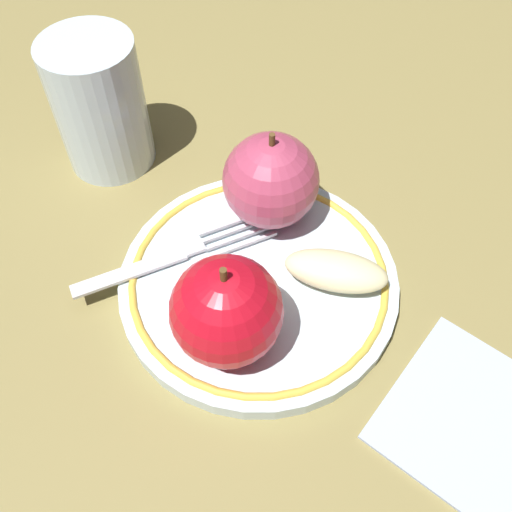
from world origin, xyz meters
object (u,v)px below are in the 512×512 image
object	(u,v)px
apple_slice_front	(336,271)
drinking_glass	(100,105)
apple_second_whole	(226,311)
fork	(169,258)
plate	(256,277)
napkin_folded	(497,435)
apple_red_whole	(271,181)

from	to	relation	value
apple_slice_front	drinking_glass	world-z (taller)	drinking_glass
apple_second_whole	apple_slice_front	size ratio (longest dim) A/B	1.10
fork	drinking_glass	bearing A→B (deg)	92.33
plate	napkin_folded	bearing A→B (deg)	-155.68
drinking_glass	apple_second_whole	bearing A→B (deg)	-178.55
apple_red_whole	napkin_folded	size ratio (longest dim) A/B	0.60
apple_second_whole	napkin_folded	bearing A→B (deg)	-138.03
plate	napkin_folded	xyz separation A→B (m)	(-0.18, -0.08, -0.01)
apple_red_whole	drinking_glass	distance (m)	0.17
drinking_glass	fork	bearing A→B (deg)	178.52
apple_slice_front	drinking_glass	xyz separation A→B (m)	(0.23, 0.10, 0.03)
apple_red_whole	napkin_folded	bearing A→B (deg)	-168.99
plate	drinking_glass	world-z (taller)	drinking_glass
plate	apple_red_whole	bearing A→B (deg)	-39.21
fork	napkin_folded	xyz separation A→B (m)	(-0.23, -0.14, -0.02)
apple_slice_front	fork	bearing A→B (deg)	-175.86
drinking_glass	napkin_folded	xyz separation A→B (m)	(-0.37, -0.13, -0.06)
plate	apple_red_whole	xyz separation A→B (m)	(0.05, -0.04, 0.05)
drinking_glass	apple_red_whole	bearing A→B (deg)	-148.19
apple_red_whole	apple_second_whole	xyz separation A→B (m)	(-0.09, 0.08, 0.00)
apple_second_whole	drinking_glass	size ratio (longest dim) A/B	0.72
apple_red_whole	apple_slice_front	bearing A→B (deg)	-172.70
apple_red_whole	apple_second_whole	world-z (taller)	same
plate	apple_second_whole	size ratio (longest dim) A/B	2.52
fork	drinking_glass	distance (m)	0.15
drinking_glass	napkin_folded	world-z (taller)	drinking_glass
plate	apple_slice_front	distance (m)	0.06
plate	fork	size ratio (longest dim) A/B	1.30
apple_slice_front	napkin_folded	size ratio (longest dim) A/B	0.54
napkin_folded	apple_slice_front	bearing A→B (deg)	13.03
apple_red_whole	apple_second_whole	distance (m)	0.12
apple_red_whole	fork	bearing A→B (deg)	92.96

